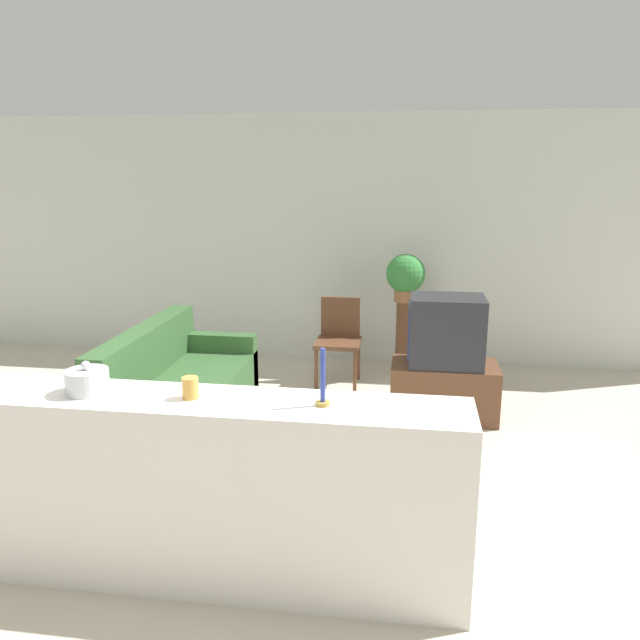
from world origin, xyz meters
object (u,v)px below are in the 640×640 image
Objects in this scene: wooden_chair at (339,336)px; potted_plant at (406,275)px; television at (446,331)px; couch at (178,393)px; decorative_bowl at (87,381)px.

wooden_chair is 0.95m from potted_plant.
couch is at bearing -165.71° from television.
television is 3.12m from decorative_bowl.
wooden_chair reaches higher than couch.
potted_plant is at bearing 107.11° from television.
couch is 2.05m from decorative_bowl.
couch is 8.25× the size of decorative_bowl.
couch is at bearing 98.48° from decorative_bowl.
television is 1.27m from potted_plant.
couch is 2.64m from potted_plant.
television reaches higher than wooden_chair.
potted_plant is 3.94m from decorative_bowl.
decorative_bowl is at bearing -113.18° from potted_plant.
couch is 2.82× the size of television.
potted_plant reaches higher than television.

